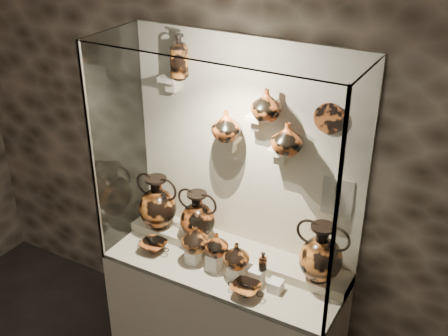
# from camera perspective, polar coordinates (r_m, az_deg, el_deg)

# --- Properties ---
(wall_back) EXTENTS (5.00, 0.02, 3.20)m
(wall_back) POSITION_cam_1_polar(r_m,az_deg,el_deg) (3.83, 2.34, 1.72)
(wall_back) COLOR #2E251C
(wall_back) RESTS_ON ground
(plinth) EXTENTS (1.70, 0.60, 0.80)m
(plinth) POSITION_cam_1_polar(r_m,az_deg,el_deg) (4.27, -0.00, -14.63)
(plinth) COLOR beige
(plinth) RESTS_ON floor
(front_tier) EXTENTS (1.68, 0.58, 0.03)m
(front_tier) POSITION_cam_1_polar(r_m,az_deg,el_deg) (4.00, -0.00, -10.22)
(front_tier) COLOR #B7A78E
(front_tier) RESTS_ON plinth
(rear_tier) EXTENTS (1.70, 0.25, 0.10)m
(rear_tier) POSITION_cam_1_polar(r_m,az_deg,el_deg) (4.11, 1.21, -8.53)
(rear_tier) COLOR #B7A78E
(rear_tier) RESTS_ON plinth
(back_panel) EXTENTS (1.70, 0.03, 1.60)m
(back_panel) POSITION_cam_1_polar(r_m,az_deg,el_deg) (3.83, 2.31, 1.69)
(back_panel) COLOR beige
(back_panel) RESTS_ON plinth
(glass_front) EXTENTS (1.70, 0.01, 1.60)m
(glass_front) POSITION_cam_1_polar(r_m,az_deg,el_deg) (3.36, -2.48, -2.26)
(glass_front) COLOR white
(glass_front) RESTS_ON plinth
(glass_left) EXTENTS (0.01, 0.60, 1.60)m
(glass_left) POSITION_cam_1_polar(r_m,az_deg,el_deg) (4.02, -10.59, 2.53)
(glass_left) COLOR white
(glass_left) RESTS_ON plinth
(glass_right) EXTENTS (0.01, 0.60, 1.60)m
(glass_right) POSITION_cam_1_polar(r_m,az_deg,el_deg) (3.30, 12.93, -3.55)
(glass_right) COLOR white
(glass_right) RESTS_ON plinth
(glass_top) EXTENTS (1.70, 0.60, 0.01)m
(glass_top) POSITION_cam_1_polar(r_m,az_deg,el_deg) (3.29, -0.00, 12.17)
(glass_top) COLOR white
(glass_top) RESTS_ON back_panel
(frame_post_left) EXTENTS (0.02, 0.02, 1.60)m
(frame_post_left) POSITION_cam_1_polar(r_m,az_deg,el_deg) (3.82, -13.23, 0.89)
(frame_post_left) COLOR gray
(frame_post_left) RESTS_ON plinth
(frame_post_right) EXTENTS (0.02, 0.02, 1.60)m
(frame_post_right) POSITION_cam_1_polar(r_m,az_deg,el_deg) (3.06, 11.16, -5.99)
(frame_post_right) COLOR gray
(frame_post_right) RESTS_ON plinth
(pedestal_a) EXTENTS (0.09, 0.09, 0.10)m
(pedestal_a) POSITION_cam_1_polar(r_m,az_deg,el_deg) (4.02, -3.12, -8.91)
(pedestal_a) COLOR silver
(pedestal_a) RESTS_ON front_tier
(pedestal_b) EXTENTS (0.09, 0.09, 0.13)m
(pedestal_b) POSITION_cam_1_polar(r_m,az_deg,el_deg) (3.94, -1.01, -9.46)
(pedestal_b) COLOR silver
(pedestal_b) RESTS_ON front_tier
(pedestal_c) EXTENTS (0.09, 0.09, 0.09)m
(pedestal_c) POSITION_cam_1_polar(r_m,az_deg,el_deg) (3.89, 1.20, -10.44)
(pedestal_c) COLOR silver
(pedestal_c) RESTS_ON front_tier
(pedestal_d) EXTENTS (0.09, 0.09, 0.12)m
(pedestal_d) POSITION_cam_1_polar(r_m,az_deg,el_deg) (3.82, 3.35, -10.96)
(pedestal_d) COLOR silver
(pedestal_d) RESTS_ON front_tier
(pedestal_e) EXTENTS (0.09, 0.09, 0.08)m
(pedestal_e) POSITION_cam_1_polar(r_m,az_deg,el_deg) (3.79, 5.28, -11.82)
(pedestal_e) COLOR silver
(pedestal_e) RESTS_ON front_tier
(bracket_ul) EXTENTS (0.14, 0.12, 0.04)m
(bracket_ul) POSITION_cam_1_polar(r_m,az_deg,el_deg) (3.86, -5.45, 9.03)
(bracket_ul) COLOR beige
(bracket_ul) RESTS_ON back_panel
(bracket_ca) EXTENTS (0.14, 0.12, 0.04)m
(bracket_ca) POSITION_cam_1_polar(r_m,az_deg,el_deg) (3.77, 0.46, 2.95)
(bracket_ca) COLOR beige
(bracket_ca) RESTS_ON back_panel
(bracket_cb) EXTENTS (0.10, 0.12, 0.04)m
(bracket_cb) POSITION_cam_1_polar(r_m,az_deg,el_deg) (3.60, 3.27, 5.20)
(bracket_cb) COLOR beige
(bracket_cb) RESTS_ON back_panel
(bracket_cc) EXTENTS (0.14, 0.12, 0.04)m
(bracket_cc) POSITION_cam_1_polar(r_m,az_deg,el_deg) (3.62, 5.74, 1.72)
(bracket_cc) COLOR beige
(bracket_cc) RESTS_ON back_panel
(amphora_left) EXTENTS (0.40, 0.40, 0.42)m
(amphora_left) POSITION_cam_1_polar(r_m,az_deg,el_deg) (4.21, -6.77, -3.47)
(amphora_left) COLOR #BD6124
(amphora_left) RESTS_ON rear_tier
(amphora_mid) EXTENTS (0.34, 0.34, 0.38)m
(amphora_mid) POSITION_cam_1_polar(r_m,az_deg,el_deg) (4.06, -2.69, -4.87)
(amphora_mid) COLOR #A94B1D
(amphora_mid) RESTS_ON rear_tier
(amphora_right) EXTENTS (0.43, 0.43, 0.42)m
(amphora_right) POSITION_cam_1_polar(r_m,az_deg,el_deg) (3.71, 9.82, -8.46)
(amphora_right) COLOR #BD6124
(amphora_right) RESTS_ON rear_tier
(jug_a) EXTENTS (0.22, 0.22, 0.20)m
(jug_a) POSITION_cam_1_polar(r_m,az_deg,el_deg) (3.93, -2.95, -7.18)
(jug_a) COLOR #BD6124
(jug_a) RESTS_ON pedestal_a
(jug_b) EXTENTS (0.17, 0.17, 0.17)m
(jug_b) POSITION_cam_1_polar(r_m,az_deg,el_deg) (3.85, -0.73, -7.73)
(jug_b) COLOR #A94B1D
(jug_b) RESTS_ON pedestal_b
(jug_c) EXTENTS (0.24, 0.24, 0.19)m
(jug_c) POSITION_cam_1_polar(r_m,az_deg,el_deg) (3.80, 1.29, -8.86)
(jug_c) COLOR #BD6124
(jug_c) RESTS_ON pedestal_c
(lekythos_small) EXTENTS (0.07, 0.07, 0.15)m
(lekythos_small) POSITION_cam_1_polar(r_m,az_deg,el_deg) (3.74, 4.00, -9.35)
(lekythos_small) COLOR #A94B1D
(lekythos_small) RESTS_ON pedestal_d
(kylix_left) EXTENTS (0.31, 0.29, 0.10)m
(kylix_left) POSITION_cam_1_polar(r_m,az_deg,el_deg) (4.15, -7.15, -7.83)
(kylix_left) COLOR #A94B1D
(kylix_left) RESTS_ON front_tier
(kylix_right) EXTENTS (0.30, 0.28, 0.10)m
(kylix_right) POSITION_cam_1_polar(r_m,az_deg,el_deg) (3.74, 2.25, -12.17)
(kylix_right) COLOR #BD6124
(kylix_right) RESTS_ON front_tier
(lekythos_tall) EXTENTS (0.17, 0.17, 0.33)m
(lekythos_tall) POSITION_cam_1_polar(r_m,az_deg,el_deg) (3.75, -4.58, 11.43)
(lekythos_tall) COLOR #BD6124
(lekythos_tall) RESTS_ON bracket_ul
(ovoid_vase_a) EXTENTS (0.24, 0.24, 0.20)m
(ovoid_vase_a) POSITION_cam_1_polar(r_m,az_deg,el_deg) (3.68, 0.22, 4.35)
(ovoid_vase_a) COLOR #A94B1D
(ovoid_vase_a) RESTS_ON bracket_ca
(ovoid_vase_b) EXTENTS (0.25, 0.25, 0.20)m
(ovoid_vase_b) POSITION_cam_1_polar(r_m,az_deg,el_deg) (3.49, 4.33, 6.45)
(ovoid_vase_b) COLOR #A94B1D
(ovoid_vase_b) RESTS_ON bracket_cb
(ovoid_vase_c) EXTENTS (0.21, 0.21, 0.21)m
(ovoid_vase_c) POSITION_cam_1_polar(r_m,az_deg,el_deg) (3.50, 6.43, 2.99)
(ovoid_vase_c) COLOR #A94B1D
(ovoid_vase_c) RESTS_ON bracket_cc
(wall_plate) EXTENTS (0.20, 0.02, 0.20)m
(wall_plate) POSITION_cam_1_polar(r_m,az_deg,el_deg) (3.46, 10.67, 4.98)
(wall_plate) COLOR #93461D
(wall_plate) RESTS_ON back_panel
(info_placard) EXTENTS (0.20, 0.01, 0.27)m
(info_placard) POSITION_cam_1_polar(r_m,az_deg,el_deg) (3.67, 11.40, -2.91)
(info_placard) COLOR beige
(info_placard) RESTS_ON back_panel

